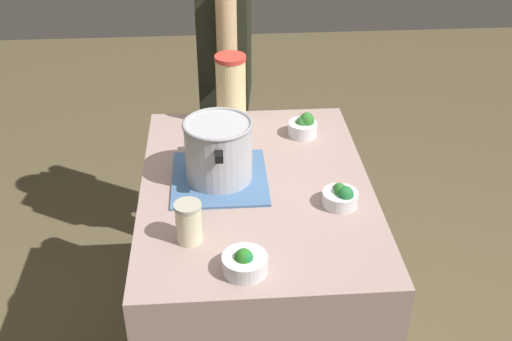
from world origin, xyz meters
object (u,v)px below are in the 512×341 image
Objects in this scene: cooking_pot at (219,149)px; broccoli_bowl_front at (341,196)px; broccoli_bowl_back at (245,263)px; lemonade_pitcher at (231,90)px; person_cook at (227,90)px; broccoli_bowl_center at (304,126)px; mason_jar at (189,222)px.

broccoli_bowl_front is at bearing -115.09° from cooking_pot.
broccoli_bowl_back is at bearing 132.48° from broccoli_bowl_front.
lemonade_pitcher is 0.83m from broccoli_bowl_back.
lemonade_pitcher is 2.46× the size of broccoli_bowl_front.
person_cook is (0.46, 0.00, -0.21)m from lemonade_pitcher.
broccoli_bowl_center is (-0.11, -0.25, -0.10)m from lemonade_pitcher.
lemonade_pitcher is 0.70m from mason_jar.
lemonade_pitcher is 0.63m from broccoli_bowl_front.
cooking_pot is at bearing 176.66° from person_cook.
cooking_pot is 2.40× the size of broccoli_bowl_back.
person_cook reaches higher than lemonade_pitcher.
person_cook reaches higher than broccoli_bowl_front.
lemonade_pitcher is 0.51m from person_cook.
mason_jar is at bearing 45.64° from broccoli_bowl_back.
cooking_pot is at bearing 171.95° from lemonade_pitcher.
mason_jar is 1.16× the size of broccoli_bowl_center.
broccoli_bowl_center is 0.87× the size of broccoli_bowl_back.
broccoli_bowl_center is (0.57, -0.39, -0.02)m from mason_jar.
person_cook is (1.15, -0.14, -0.14)m from mason_jar.
cooking_pot is 0.32m from mason_jar.
broccoli_bowl_center is at bearing -19.37° from broccoli_bowl_back.
broccoli_bowl_front is (0.14, -0.44, -0.03)m from mason_jar.
broccoli_bowl_center is at bearing -48.51° from cooking_pot.
broccoli_bowl_center is at bearing 6.68° from broccoli_bowl_front.
broccoli_bowl_front is at bearing -163.10° from person_cook.
cooking_pot reaches higher than mason_jar.
broccoli_bowl_front is at bearing -73.01° from mason_jar.
mason_jar is at bearing 106.99° from broccoli_bowl_front.
broccoli_bowl_front is (-0.55, -0.30, -0.10)m from lemonade_pitcher.
broccoli_bowl_front is at bearing -173.32° from broccoli_bowl_center.
person_cook reaches higher than mason_jar.
cooking_pot is 0.40m from broccoli_bowl_front.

